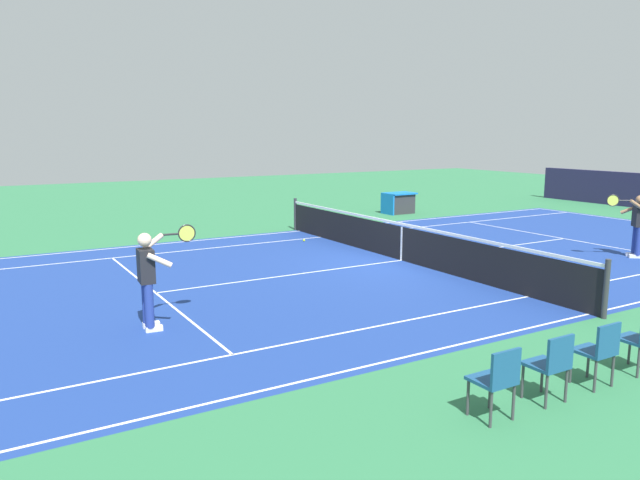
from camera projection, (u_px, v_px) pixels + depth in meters
The scene contains 11 objects.
ground_plane at pixel (401, 260), 15.76m from camera, with size 60.00×60.00×0.00m, color #2D7247.
court_slab at pixel (401, 260), 15.76m from camera, with size 24.20×11.40×0.00m, color navy.
court_line_markings at pixel (401, 260), 15.76m from camera, with size 23.85×11.05×0.01m.
tennis_net at pixel (402, 242), 15.67m from camera, with size 0.10×11.70×1.08m.
tennis_player_near at pixel (148, 276), 10.09m from camera, with size 1.10×0.78×1.70m.
tennis_player_far at pixel (637, 223), 16.00m from camera, with size 1.16×0.75×1.70m.
tennis_ball at pixel (304, 240), 18.48m from camera, with size 0.07×0.07×0.07m, color #CCE01E.
spectator_chair_1 at pixel (599, 349), 7.84m from camera, with size 0.44×0.44×0.88m.
spectator_chair_2 at pixel (551, 362), 7.38m from camera, with size 0.44×0.44×0.88m.
spectator_chair_3 at pixel (497, 378), 6.92m from camera, with size 0.44×0.44×0.88m.
equipment_cart_tarped at pixel (399, 203), 24.77m from camera, with size 1.25×0.84×0.85m.
Camera 1 is at (9.66, 12.20, 3.28)m, focal length 34.13 mm.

